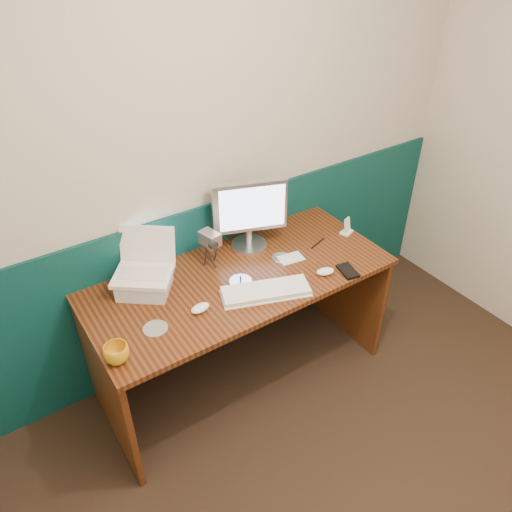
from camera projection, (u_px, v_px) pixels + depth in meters
back_wall at (198, 163)px, 2.54m from camera, size 3.50×0.04×2.50m
wainscot at (207, 280)px, 2.97m from camera, size 3.48×0.02×1.00m
desk at (241, 329)px, 2.81m from camera, size 1.60×0.70×0.75m
laptop_riser at (144, 284)px, 2.47m from camera, size 0.32×0.31×0.08m
laptop at (140, 258)px, 2.38m from camera, size 0.35×0.34×0.23m
monitor at (249, 215)px, 2.70m from camera, size 0.42×0.25×0.40m
keyboard at (266, 292)px, 2.47m from camera, size 0.46×0.28×0.03m
mouse_right at (325, 271)px, 2.60m from camera, size 0.11×0.08×0.03m
mouse_left at (200, 308)px, 2.36m from camera, size 0.10×0.07×0.03m
mug at (117, 353)px, 2.09m from camera, size 0.11×0.11×0.09m
camcorder at (210, 249)px, 2.61m from camera, size 0.12×0.15×0.21m
cd_spindle at (241, 283)px, 2.53m from camera, size 0.12×0.12×0.02m
cd_loose_a at (155, 328)px, 2.27m from camera, size 0.12×0.12×0.00m
cd_loose_b at (282, 258)px, 2.72m from camera, size 0.11×0.11×0.00m
pen at (318, 243)px, 2.84m from camera, size 0.13×0.05×0.01m
papers at (291, 258)px, 2.72m from camera, size 0.15×0.11×0.00m
dock at (346, 232)px, 2.92m from camera, size 0.09×0.07×0.01m
music_player at (347, 225)px, 2.89m from camera, size 0.06×0.04×0.09m
pda at (348, 271)px, 2.61m from camera, size 0.10×0.14×0.01m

